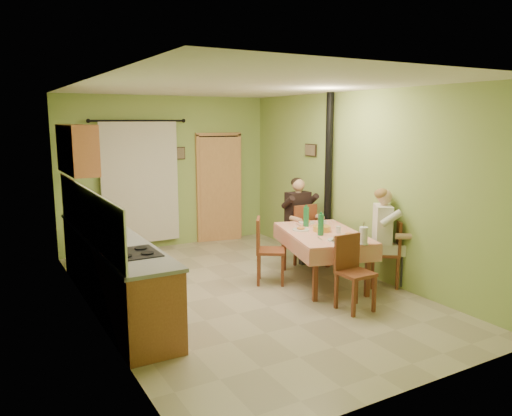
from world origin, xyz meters
TOP-DOWN VIEW (x-y plane):
  - floor at (0.00, 0.00)m, footprint 4.00×6.00m
  - room_shell at (0.00, 0.00)m, footprint 4.04×6.04m
  - kitchen_run at (-1.71, 0.40)m, footprint 0.64×3.64m
  - upper_cabinets at (-1.82, 1.70)m, footprint 0.35×1.40m
  - curtain at (-0.55, 2.90)m, footprint 1.70×0.07m
  - doorway at (1.05, 2.94)m, footprint 0.96×0.21m
  - dining_table at (1.19, -0.21)m, footprint 1.45×1.91m
  - tableware at (1.17, -0.32)m, footprint 0.62×1.65m
  - chair_far at (1.53, 0.87)m, footprint 0.44×0.44m
  - chair_near at (0.89, -1.28)m, footprint 0.40×0.40m
  - chair_right at (1.88, -0.76)m, footprint 0.56×0.56m
  - chair_left at (0.52, 0.16)m, footprint 0.56×0.56m
  - man_far at (1.53, 0.89)m, footprint 0.58×0.47m
  - man_right at (1.87, -0.76)m, footprint 0.63×0.65m
  - stove_flue at (1.90, 0.60)m, footprint 0.24×0.24m
  - picture_back at (0.25, 2.97)m, footprint 0.19×0.03m
  - picture_right at (1.97, 1.20)m, footprint 0.03×0.31m

SIDE VIEW (x-z plane):
  - floor at x=0.00m, z-range -0.01..0.01m
  - chair_near at x=0.89m, z-range -0.18..0.76m
  - chair_right at x=1.88m, z-range -0.19..0.77m
  - chair_left at x=0.52m, z-range -0.19..0.77m
  - chair_far at x=1.53m, z-range -0.21..0.79m
  - dining_table at x=1.19m, z-range 0.00..0.76m
  - kitchen_run at x=-1.71m, z-range -0.30..1.26m
  - tableware at x=1.17m, z-range 0.66..0.99m
  - man_far at x=1.53m, z-range 0.18..1.57m
  - man_right at x=1.87m, z-range 0.18..1.57m
  - stove_flue at x=1.90m, z-range -0.38..2.42m
  - doorway at x=1.05m, z-range -0.02..2.13m
  - curtain at x=-0.55m, z-range 0.15..2.37m
  - picture_back at x=0.25m, z-range 1.64..1.86m
  - room_shell at x=0.00m, z-range 0.41..3.23m
  - picture_right at x=1.97m, z-range 1.75..1.96m
  - upper_cabinets at x=-1.82m, z-range 1.60..2.30m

